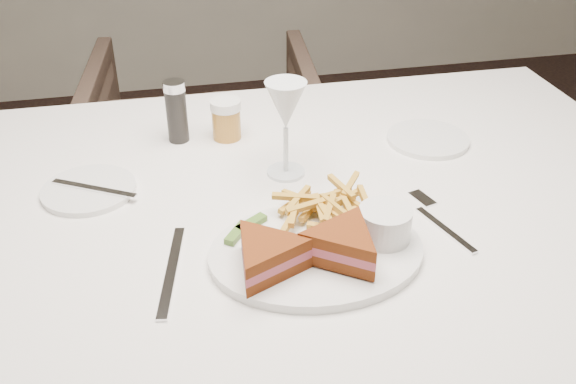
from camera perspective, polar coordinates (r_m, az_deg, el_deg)
The scene contains 3 objects.
table at distance 1.32m, azimuth -0.48°, elevation -14.64°, with size 1.44×0.96×0.75m, color white.
chair_far at distance 2.09m, azimuth -7.30°, elevation 3.90°, with size 0.69×0.65×0.71m, color #49372C.
table_setting at distance 1.01m, azimuth 0.99°, elevation -0.83°, with size 0.80×0.58×0.18m.
Camera 1 is at (-0.46, -0.72, 1.34)m, focal length 40.00 mm.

